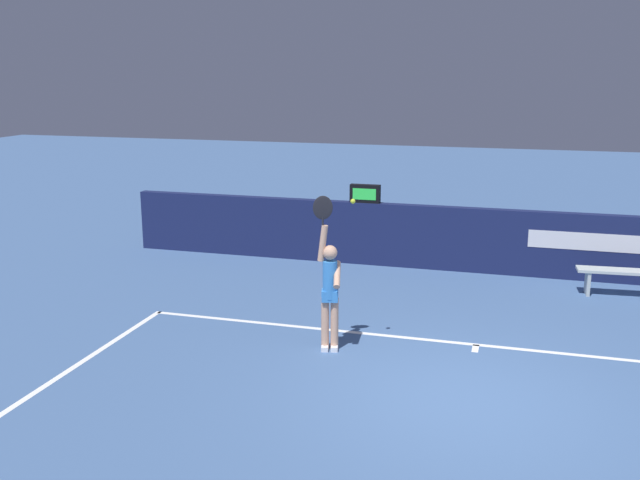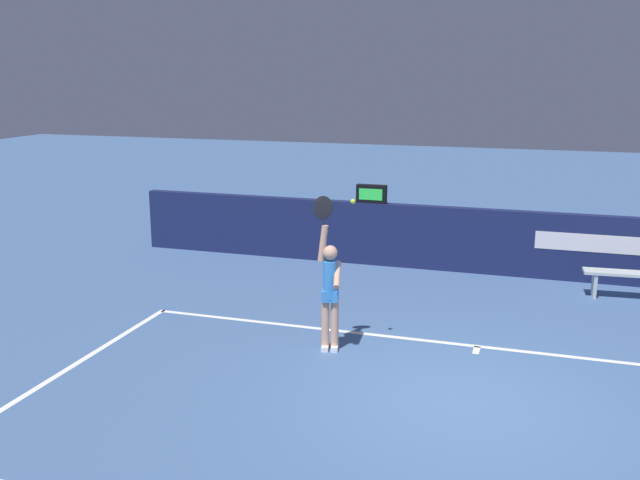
{
  "view_description": "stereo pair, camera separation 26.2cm",
  "coord_description": "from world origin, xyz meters",
  "px_view_note": "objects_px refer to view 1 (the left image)",
  "views": [
    {
      "loc": [
        0.52,
        -8.29,
        3.98
      ],
      "look_at": [
        -2.16,
        1.01,
        1.66
      ],
      "focal_mm": 40.08,
      "sensor_mm": 36.0,
      "label": 1
    },
    {
      "loc": [
        0.77,
        -8.22,
        3.98
      ],
      "look_at": [
        -2.16,
        1.01,
        1.66
      ],
      "focal_mm": 40.08,
      "sensor_mm": 36.0,
      "label": 2
    }
  ],
  "objects_px": {
    "tennis_ball": "(353,201)",
    "courtside_bench_near": "(627,276)",
    "speed_display": "(365,194)",
    "tennis_player": "(330,288)"
  },
  "relations": [
    {
      "from": "tennis_ball",
      "to": "courtside_bench_near",
      "type": "distance_m",
      "value": 5.96
    },
    {
      "from": "tennis_player",
      "to": "tennis_ball",
      "type": "distance_m",
      "value": 1.32
    },
    {
      "from": "speed_display",
      "to": "tennis_player",
      "type": "xyz_separation_m",
      "value": [
        0.55,
        -4.78,
        -0.56
      ]
    },
    {
      "from": "tennis_player",
      "to": "tennis_ball",
      "type": "bearing_deg",
      "value": -2.22
    },
    {
      "from": "tennis_ball",
      "to": "courtside_bench_near",
      "type": "height_order",
      "value": "tennis_ball"
    },
    {
      "from": "tennis_ball",
      "to": "courtside_bench_near",
      "type": "xyz_separation_m",
      "value": [
        4.13,
        3.89,
        -1.83
      ]
    },
    {
      "from": "courtside_bench_near",
      "to": "tennis_ball",
      "type": "bearing_deg",
      "value": -136.72
    },
    {
      "from": "speed_display",
      "to": "tennis_player",
      "type": "distance_m",
      "value": 4.84
    },
    {
      "from": "tennis_ball",
      "to": "speed_display",
      "type": "bearing_deg",
      "value": 100.43
    },
    {
      "from": "speed_display",
      "to": "tennis_player",
      "type": "relative_size",
      "value": 0.27
    }
  ]
}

